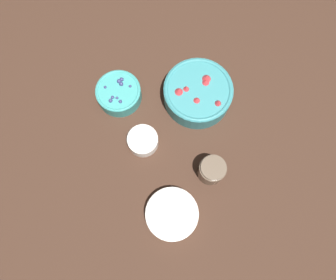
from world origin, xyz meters
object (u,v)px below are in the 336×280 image
at_px(bowl_cream, 143,140).
at_px(jar_chocolate, 212,170).
at_px(bowl_bananas, 172,214).
at_px(bowl_strawberries, 198,93).
at_px(bowl_blueberries, 119,93).

bearing_deg(bowl_cream, jar_chocolate, 54.98).
xyz_separation_m(bowl_bananas, jar_chocolate, (-0.11, 0.15, 0.02)).
bearing_deg(bowl_strawberries, jar_chocolate, -2.31).
height_order(bowl_blueberries, bowl_bananas, bowl_blueberries).
xyz_separation_m(bowl_bananas, bowl_cream, (-0.25, -0.05, 0.01)).
bearing_deg(bowl_cream, bowl_bananas, 11.55).
distance_m(bowl_strawberries, bowl_cream, 0.25).
bearing_deg(bowl_strawberries, bowl_cream, -58.71).
height_order(bowl_bananas, bowl_cream, bowl_cream).
relative_size(bowl_strawberries, bowl_cream, 2.30).
bearing_deg(bowl_blueberries, bowl_strawberries, 78.92).
distance_m(bowl_blueberries, bowl_bananas, 0.45).
bearing_deg(bowl_blueberries, bowl_bananas, 13.76).
distance_m(bowl_bananas, jar_chocolate, 0.19).
relative_size(bowl_blueberries, jar_chocolate, 1.69).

